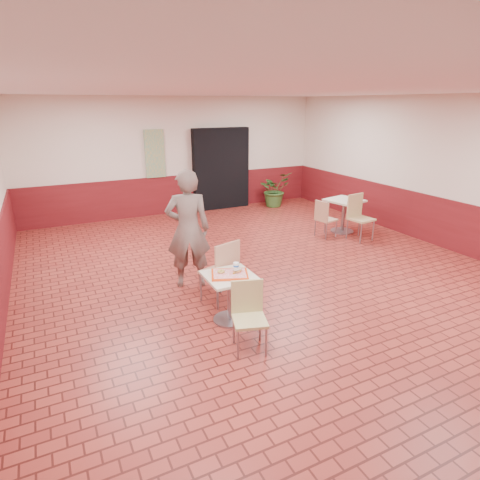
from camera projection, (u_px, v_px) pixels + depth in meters
name	position (u px, v px, depth m)	size (l,w,h in m)	color
room_shell	(276.00, 193.00, 6.25)	(8.01, 10.01, 3.01)	maroon
wainscot_band	(274.00, 253.00, 6.58)	(8.00, 10.00, 1.00)	#5F1216
corridor_doorway	(221.00, 169.00, 11.02)	(1.60, 0.22, 2.20)	black
promo_poster	(155.00, 154.00, 10.16)	(0.50, 0.03, 1.20)	gray
main_table	(230.00, 290.00, 5.37)	(0.64, 0.64, 0.67)	beige
chair_main_front	(249.00, 312.00, 4.77)	(0.48, 0.48, 0.84)	tan
chair_main_back	(222.00, 269.00, 5.82)	(0.56, 0.56, 0.97)	tan
customer	(188.00, 230.00, 6.28)	(0.69, 0.45, 1.90)	#705F57
serving_tray	(230.00, 274.00, 5.29)	(0.48, 0.37, 0.03)	red
ring_donut	(221.00, 271.00, 5.30)	(0.10, 0.10, 0.03)	#B89D43
long_john_donut	(237.00, 271.00, 5.30)	(0.17, 0.12, 0.05)	#C17E38
paper_cup	(236.00, 266.00, 5.39)	(0.08, 0.08, 0.10)	white
second_table	(344.00, 210.00, 9.13)	(0.72, 0.72, 0.76)	beige
chair_second_left	(324.00, 217.00, 8.78)	(0.44, 0.44, 0.82)	tan
chair_second_front	(358.00, 215.00, 8.64)	(0.50, 0.50, 0.98)	tan
potted_plant	(274.00, 189.00, 11.42)	(0.88, 0.76, 0.98)	#315A24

